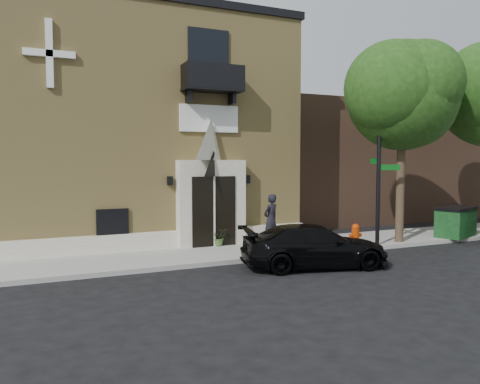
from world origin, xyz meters
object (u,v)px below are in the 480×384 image
object	(u,v)px
black_sedan	(315,246)
pedestrian_near	(271,219)
fire_hydrant	(355,236)
dumpster	(456,221)
street_sign	(379,169)

from	to	relation	value
black_sedan	pedestrian_near	size ratio (longest dim) A/B	2.42
fire_hydrant	dumpster	world-z (taller)	dumpster
street_sign	pedestrian_near	world-z (taller)	street_sign
black_sedan	pedestrian_near	world-z (taller)	pedestrian_near
pedestrian_near	dumpster	bearing A→B (deg)	147.02
dumpster	pedestrian_near	distance (m)	8.08
black_sedan	fire_hydrant	world-z (taller)	black_sedan
fire_hydrant	pedestrian_near	world-z (taller)	pedestrian_near
dumpster	pedestrian_near	size ratio (longest dim) A/B	1.13
fire_hydrant	dumpster	size ratio (longest dim) A/B	0.40
black_sedan	street_sign	world-z (taller)	street_sign
street_sign	black_sedan	bearing A→B (deg)	-138.51
pedestrian_near	black_sedan	bearing A→B (deg)	64.25
black_sedan	fire_hydrant	xyz separation A→B (m)	(2.80, 1.60, -0.10)
black_sedan	fire_hydrant	size ratio (longest dim) A/B	5.34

